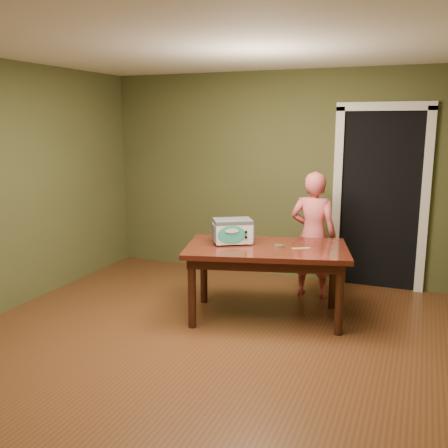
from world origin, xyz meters
name	(u,v)px	position (x,y,z in m)	size (l,w,h in m)	color
floor	(191,353)	(0.00, 0.00, 0.00)	(5.00, 5.00, 0.00)	#5A3419
room_shell	(189,156)	(0.00, 0.00, 1.71)	(4.52, 5.02, 2.61)	#4A4E29
doorway	(382,197)	(1.30, 2.78, 1.06)	(1.10, 0.66, 2.25)	black
dining_table	(266,256)	(0.35, 1.03, 0.65)	(1.78, 1.28, 0.75)	#37160C
toy_oven	(233,230)	(-0.01, 1.02, 0.89)	(0.47, 0.43, 0.25)	#4C4F54
baking_pan	(279,246)	(0.47, 1.05, 0.76)	(0.10, 0.10, 0.02)	silver
spatula	(301,248)	(0.70, 1.06, 0.75)	(0.18, 0.03, 0.01)	#E0CF61
child	(313,235)	(0.65, 1.85, 0.72)	(0.52, 0.34, 1.44)	#DF5C60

